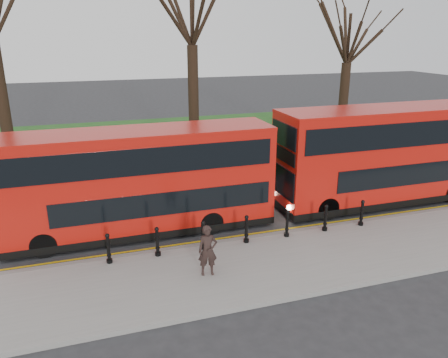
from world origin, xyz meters
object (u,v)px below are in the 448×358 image
object	(u,v)px
bollard_row	(246,230)
pedestrian	(208,251)
bus_rear	(393,155)
bus_lead	(141,182)

from	to	relation	value
bollard_row	pedestrian	xyz separation A→B (m)	(-1.92, -1.69, 0.32)
bus_rear	pedestrian	world-z (taller)	bus_rear
bus_lead	pedestrian	world-z (taller)	bus_lead
bus_lead	bus_rear	distance (m)	11.19
bus_rear	pedestrian	distance (m)	10.58
bollard_row	pedestrian	distance (m)	2.58
bollard_row	bus_rear	distance (m)	8.28
bus_lead	pedestrian	xyz separation A→B (m)	(1.45, -4.07, -1.05)
bus_rear	pedestrian	bearing A→B (deg)	-157.89
bus_lead	bus_rear	world-z (taller)	bus_rear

